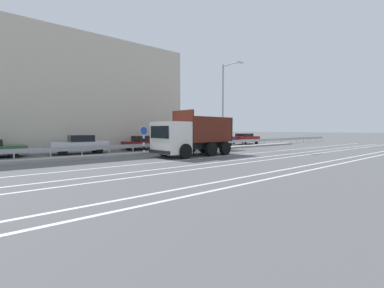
% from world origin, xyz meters
% --- Properties ---
extents(ground_plane, '(320.00, 320.00, 0.00)m').
position_xyz_m(ground_plane, '(0.00, 0.00, 0.00)').
color(ground_plane, '#565659').
extents(lane_strip_0, '(58.83, 0.16, 0.01)m').
position_xyz_m(lane_strip_0, '(-3.44, -3.65, 0.00)').
color(lane_strip_0, silver).
rests_on(lane_strip_0, ground_plane).
extents(lane_strip_1, '(58.83, 0.16, 0.01)m').
position_xyz_m(lane_strip_1, '(-3.44, -5.93, 0.00)').
color(lane_strip_1, silver).
rests_on(lane_strip_1, ground_plane).
extents(lane_strip_2, '(58.83, 0.16, 0.01)m').
position_xyz_m(lane_strip_2, '(-3.44, -7.13, 0.00)').
color(lane_strip_2, silver).
rests_on(lane_strip_2, ground_plane).
extents(lane_strip_3, '(58.83, 0.16, 0.01)m').
position_xyz_m(lane_strip_3, '(-3.44, -10.97, 0.00)').
color(lane_strip_3, silver).
rests_on(lane_strip_3, ground_plane).
extents(lane_strip_4, '(58.83, 0.16, 0.01)m').
position_xyz_m(lane_strip_4, '(-3.44, -10.07, 0.00)').
color(lane_strip_4, silver).
rests_on(lane_strip_4, ground_plane).
extents(median_island, '(32.35, 1.10, 0.18)m').
position_xyz_m(median_island, '(0.00, 1.55, 0.09)').
color(median_island, gray).
rests_on(median_island, ground_plane).
extents(median_guardrail, '(58.83, 0.09, 0.78)m').
position_xyz_m(median_guardrail, '(0.00, 2.83, 0.57)').
color(median_guardrail, '#9EA0A5').
rests_on(median_guardrail, ground_plane).
extents(dump_truck, '(6.63, 2.95, 3.43)m').
position_xyz_m(dump_truck, '(-4.32, -1.88, 1.30)').
color(dump_truck, silver).
rests_on(dump_truck, ground_plane).
extents(median_road_sign, '(0.67, 0.16, 2.26)m').
position_xyz_m(median_road_sign, '(-5.95, 1.55, 1.17)').
color(median_road_sign, white).
rests_on(median_road_sign, ground_plane).
extents(street_lamp_1, '(0.70, 2.50, 8.70)m').
position_xyz_m(street_lamp_1, '(3.43, 1.50, 4.87)').
color(street_lamp_1, '#ADADB2').
rests_on(street_lamp_1, ground_plane).
extents(parked_car_2, '(4.46, 2.04, 1.55)m').
position_xyz_m(parked_car_2, '(-9.85, 5.18, 0.77)').
color(parked_car_2, silver).
rests_on(parked_car_2, ground_plane).
extents(parked_car_3, '(4.43, 2.16, 1.38)m').
position_xyz_m(parked_car_3, '(-3.56, 5.77, 0.70)').
color(parked_car_3, maroon).
rests_on(parked_car_3, ground_plane).
extents(parked_car_4, '(4.30, 1.93, 1.26)m').
position_xyz_m(parked_car_4, '(1.52, 5.34, 0.66)').
color(parked_car_4, maroon).
rests_on(parked_car_4, ground_plane).
extents(parked_car_5, '(4.20, 1.93, 1.45)m').
position_xyz_m(parked_car_5, '(6.37, 5.11, 0.73)').
color(parked_car_5, navy).
rests_on(parked_car_5, ground_plane).
extents(parked_car_6, '(4.43, 2.15, 1.46)m').
position_xyz_m(parked_car_6, '(11.82, 5.53, 0.76)').
color(parked_car_6, maroon).
rests_on(parked_car_6, ground_plane).
extents(background_building_0, '(22.58, 15.64, 10.81)m').
position_xyz_m(background_building_0, '(-9.30, 14.98, 5.41)').
color(background_building_0, beige).
rests_on(background_building_0, ground_plane).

